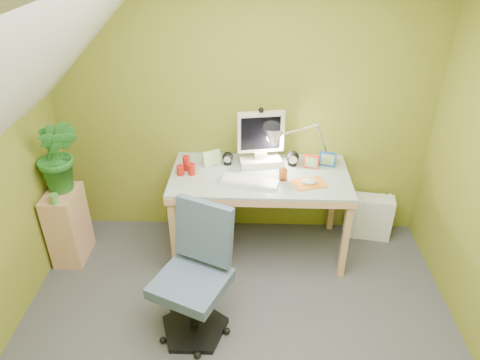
{
  "coord_description": "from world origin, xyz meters",
  "views": [
    {
      "loc": [
        0.09,
        -1.85,
        2.56
      ],
      "look_at": [
        0.0,
        1.0,
        0.85
      ],
      "focal_mm": 33.0,
      "sensor_mm": 36.0,
      "label": 1
    }
  ],
  "objects_px": {
    "desk_lamp": "(316,134)",
    "task_chair": "(191,282)",
    "potted_plant": "(58,155)",
    "side_ledge": "(68,225)",
    "desk": "(259,213)",
    "radiator": "(368,217)",
    "monitor": "(260,137)"
  },
  "relations": [
    {
      "from": "desk",
      "to": "side_ledge",
      "type": "xyz_separation_m",
      "value": [
        -1.6,
        -0.15,
        -0.06
      ]
    },
    {
      "from": "desk",
      "to": "task_chair",
      "type": "distance_m",
      "value": 1.04
    },
    {
      "from": "monitor",
      "to": "desk_lamp",
      "type": "xyz_separation_m",
      "value": [
        0.45,
        0.0,
        0.04
      ]
    },
    {
      "from": "side_ledge",
      "to": "task_chair",
      "type": "relative_size",
      "value": 0.7
    },
    {
      "from": "task_chair",
      "to": "radiator",
      "type": "bearing_deg",
      "value": 62.23
    },
    {
      "from": "desk",
      "to": "radiator",
      "type": "xyz_separation_m",
      "value": [
        1.0,
        0.23,
        -0.18
      ]
    },
    {
      "from": "monitor",
      "to": "task_chair",
      "type": "bearing_deg",
      "value": -122.14
    },
    {
      "from": "desk",
      "to": "monitor",
      "type": "xyz_separation_m",
      "value": [
        0.0,
        0.18,
        0.63
      ]
    },
    {
      "from": "desk",
      "to": "task_chair",
      "type": "height_order",
      "value": "task_chair"
    },
    {
      "from": "potted_plant",
      "to": "monitor",
      "type": "bearing_deg",
      "value": 9.97
    },
    {
      "from": "monitor",
      "to": "side_ledge",
      "type": "distance_m",
      "value": 1.78
    },
    {
      "from": "desk_lamp",
      "to": "potted_plant",
      "type": "bearing_deg",
      "value": -160.79
    },
    {
      "from": "desk_lamp",
      "to": "side_ledge",
      "type": "bearing_deg",
      "value": -159.55
    },
    {
      "from": "side_ledge",
      "to": "radiator",
      "type": "distance_m",
      "value": 2.64
    },
    {
      "from": "desk",
      "to": "potted_plant",
      "type": "xyz_separation_m",
      "value": [
        -1.57,
        -0.1,
        0.58
      ]
    },
    {
      "from": "potted_plant",
      "to": "side_ledge",
      "type": "bearing_deg",
      "value": -123.74
    },
    {
      "from": "desk_lamp",
      "to": "desk",
      "type": "bearing_deg",
      "value": -146.78
    },
    {
      "from": "radiator",
      "to": "monitor",
      "type": "bearing_deg",
      "value": -167.6
    },
    {
      "from": "monitor",
      "to": "task_chair",
      "type": "relative_size",
      "value": 0.53
    },
    {
      "from": "desk_lamp",
      "to": "task_chair",
      "type": "height_order",
      "value": "desk_lamp"
    },
    {
      "from": "desk_lamp",
      "to": "potted_plant",
      "type": "relative_size",
      "value": 0.89
    },
    {
      "from": "desk",
      "to": "potted_plant",
      "type": "distance_m",
      "value": 1.68
    },
    {
      "from": "potted_plant",
      "to": "desk_lamp",
      "type": "bearing_deg",
      "value": 7.78
    },
    {
      "from": "desk",
      "to": "radiator",
      "type": "relative_size",
      "value": 3.5
    },
    {
      "from": "task_chair",
      "to": "radiator",
      "type": "xyz_separation_m",
      "value": [
        1.47,
        1.15,
        -0.26
      ]
    },
    {
      "from": "monitor",
      "to": "task_chair",
      "type": "height_order",
      "value": "monitor"
    },
    {
      "from": "desk_lamp",
      "to": "potted_plant",
      "type": "xyz_separation_m",
      "value": [
        -2.02,
        -0.28,
        -0.08
      ]
    },
    {
      "from": "side_ledge",
      "to": "radiator",
      "type": "relative_size",
      "value": 1.59
    },
    {
      "from": "potted_plant",
      "to": "task_chair",
      "type": "bearing_deg",
      "value": -36.77
    },
    {
      "from": "side_ledge",
      "to": "task_chair",
      "type": "bearing_deg",
      "value": -34.28
    },
    {
      "from": "side_ledge",
      "to": "potted_plant",
      "type": "bearing_deg",
      "value": 56.26
    },
    {
      "from": "desk",
      "to": "radiator",
      "type": "height_order",
      "value": "desk"
    }
  ]
}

